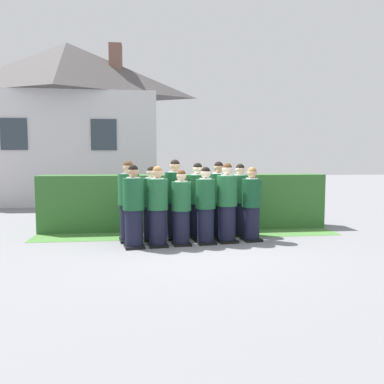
% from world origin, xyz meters
% --- Properties ---
extents(ground_plane, '(60.00, 60.00, 0.00)m').
position_xyz_m(ground_plane, '(0.00, 0.00, 0.00)').
color(ground_plane, slate).
extents(student_front_row_0, '(0.45, 0.52, 1.64)m').
position_xyz_m(student_front_row_0, '(-1.21, -0.16, 0.78)').
color(student_front_row_0, black).
rests_on(student_front_row_0, ground).
extents(student_front_row_1, '(0.42, 0.53, 1.61)m').
position_xyz_m(student_front_row_1, '(-0.74, -0.09, 0.77)').
color(student_front_row_1, black).
rests_on(student_front_row_1, ground).
extents(student_front_row_2, '(0.40, 0.47, 1.53)m').
position_xyz_m(student_front_row_2, '(-0.26, -0.03, 0.73)').
color(student_front_row_2, black).
rests_on(student_front_row_2, ground).
extents(student_front_row_3, '(0.43, 0.50, 1.59)m').
position_xyz_m(student_front_row_3, '(0.25, 0.04, 0.76)').
color(student_front_row_3, black).
rests_on(student_front_row_3, ground).
extents(student_front_row_4, '(0.45, 0.52, 1.67)m').
position_xyz_m(student_front_row_4, '(0.72, 0.12, 0.79)').
color(student_front_row_4, black).
rests_on(student_front_row_4, ground).
extents(student_front_row_5, '(0.42, 0.52, 1.58)m').
position_xyz_m(student_front_row_5, '(1.27, 0.20, 0.75)').
color(student_front_row_5, black).
rests_on(student_front_row_5, ground).
extents(student_rear_row_0, '(0.46, 0.54, 1.71)m').
position_xyz_m(student_rear_row_0, '(-1.33, 0.43, 0.82)').
color(student_rear_row_0, black).
rests_on(student_rear_row_0, ground).
extents(student_rear_row_1, '(0.46, 0.52, 1.59)m').
position_xyz_m(student_rear_row_1, '(-0.85, 0.49, 0.76)').
color(student_rear_row_1, black).
rests_on(student_rear_row_1, ground).
extents(student_rear_row_2, '(0.48, 0.58, 1.74)m').
position_xyz_m(student_rear_row_2, '(-0.34, 0.58, 0.83)').
color(student_rear_row_2, black).
rests_on(student_rear_row_2, ground).
extents(student_rear_row_3, '(0.48, 0.55, 1.66)m').
position_xyz_m(student_rear_row_3, '(0.16, 0.62, 0.79)').
color(student_rear_row_3, black).
rests_on(student_rear_row_3, ground).
extents(student_rear_row_4, '(0.46, 0.56, 1.69)m').
position_xyz_m(student_rear_row_4, '(0.64, 0.68, 0.81)').
color(student_rear_row_4, black).
rests_on(student_rear_row_4, ground).
extents(student_rear_row_5, '(0.47, 0.54, 1.64)m').
position_xyz_m(student_rear_row_5, '(1.16, 0.80, 0.78)').
color(student_rear_row_5, black).
rests_on(student_rear_row_5, ground).
extents(hedge, '(7.00, 0.70, 1.35)m').
position_xyz_m(hedge, '(0.00, 1.74, 0.68)').
color(hedge, '#33662D').
rests_on(hedge, ground).
extents(school_building_main, '(7.22, 3.56, 6.22)m').
position_xyz_m(school_building_main, '(-3.97, 8.08, 3.20)').
color(school_building_main, silver).
rests_on(school_building_main, ground).
extents(lawn_strip, '(7.00, 0.90, 0.01)m').
position_xyz_m(lawn_strip, '(0.00, 0.94, 0.00)').
color(lawn_strip, '#477A38').
rests_on(lawn_strip, ground).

